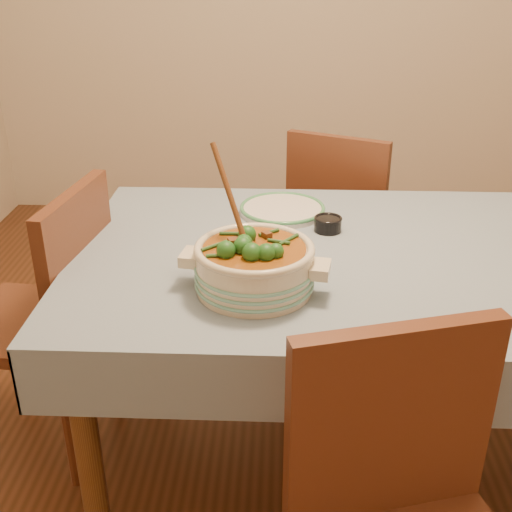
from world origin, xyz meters
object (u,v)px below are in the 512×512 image
at_px(stew_casserole, 254,263).
at_px(chair_far, 342,220).
at_px(chair_left, 53,310).
at_px(white_plate, 282,209).
at_px(condiment_bowl, 328,223).
at_px(dining_table, 356,280).

relative_size(stew_casserole, chair_far, 0.44).
bearing_deg(chair_left, white_plate, 119.96).
distance_m(condiment_bowl, chair_far, 0.74).
bearing_deg(condiment_bowl, chair_left, -170.42).
xyz_separation_m(white_plate, chair_left, (-0.72, -0.29, -0.24)).
height_order(dining_table, chair_left, chair_left).
xyz_separation_m(dining_table, white_plate, (-0.22, 0.31, 0.10)).
bearing_deg(dining_table, chair_far, 87.62).
relative_size(dining_table, white_plate, 4.54).
distance_m(dining_table, white_plate, 0.39).
bearing_deg(chair_far, white_plate, 88.51).
xyz_separation_m(condiment_bowl, chair_far, (0.11, 0.68, -0.27)).
bearing_deg(condiment_bowl, dining_table, -63.23).
bearing_deg(condiment_bowl, chair_far, 80.49).
height_order(condiment_bowl, chair_far, chair_far).
bearing_deg(chair_left, stew_casserole, 77.07).
xyz_separation_m(white_plate, chair_far, (0.26, 0.54, -0.26)).
bearing_deg(stew_casserole, dining_table, 38.72).
relative_size(condiment_bowl, chair_far, 0.10).
distance_m(stew_casserole, white_plate, 0.55).
relative_size(dining_table, chair_far, 1.86).
bearing_deg(white_plate, stew_casserole, -97.52).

